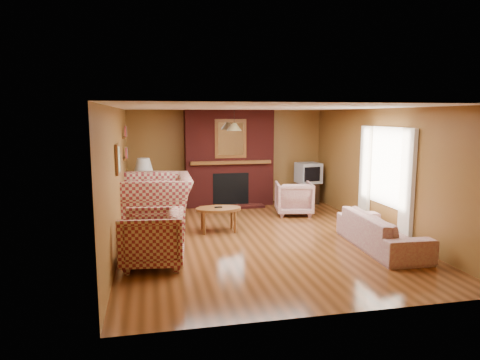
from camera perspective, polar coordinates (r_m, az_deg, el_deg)
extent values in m
plane|color=#4E2910|center=(8.12, 2.42, -7.59)|extent=(6.50, 6.50, 0.00)
plane|color=white|center=(7.79, 2.53, 9.61)|extent=(6.50, 6.50, 0.00)
plane|color=brown|center=(11.02, -1.72, 3.07)|extent=(6.50, 0.00, 6.50)
plane|color=brown|center=(4.83, 12.11, -4.29)|extent=(6.50, 0.00, 6.50)
plane|color=brown|center=(7.64, -16.00, 0.28)|extent=(0.00, 6.50, 6.50)
plane|color=brown|center=(8.82, 18.41, 1.24)|extent=(0.00, 6.50, 6.50)
cube|color=#4B1310|center=(10.78, -1.49, 2.94)|extent=(2.20, 0.50, 2.40)
cube|color=black|center=(10.65, -1.25, -1.19)|extent=(0.90, 0.06, 0.80)
cube|color=#4B1310|center=(10.57, -1.07, -3.59)|extent=(1.60, 0.35, 0.06)
cube|color=brown|center=(10.52, -1.22, 2.37)|extent=(2.00, 0.18, 0.08)
cube|color=brown|center=(10.50, -1.26, 5.53)|extent=(0.78, 0.05, 0.95)
cube|color=white|center=(10.47, -1.23, 5.52)|extent=(0.62, 0.02, 0.80)
cube|color=silver|center=(8.01, 21.40, -0.70)|extent=(0.08, 0.35, 2.00)
cube|color=silver|center=(9.29, 16.35, 0.75)|extent=(0.08, 0.35, 2.00)
cube|color=white|center=(8.63, 19.00, 1.73)|extent=(0.03, 1.10, 1.50)
cube|color=brown|center=(9.51, -15.07, 2.80)|extent=(0.06, 0.55, 0.04)
cube|color=brown|center=(9.47, -15.18, 5.51)|extent=(0.06, 0.55, 0.04)
cube|color=brown|center=(7.30, -16.03, 2.67)|extent=(0.04, 0.40, 0.50)
cube|color=silver|center=(7.30, -15.84, 2.68)|extent=(0.01, 0.32, 0.42)
cylinder|color=black|center=(10.04, -0.78, 8.36)|extent=(0.01, 0.01, 0.35)
cone|color=#B87F49|center=(10.04, -0.78, 7.11)|extent=(0.36, 0.36, 0.18)
imported|color=maroon|center=(8.91, -11.12, -2.78)|extent=(1.44, 1.65, 1.06)
imported|color=maroon|center=(6.64, -11.63, -7.64)|extent=(1.02, 1.00, 0.85)
imported|color=#B9AE8F|center=(7.76, 18.34, -6.51)|extent=(0.89, 2.08, 0.60)
imported|color=#B9AE8F|center=(9.92, 7.18, -2.42)|extent=(0.95, 0.97, 0.76)
ellipsoid|color=brown|center=(8.37, -2.91, -3.88)|extent=(0.89, 0.55, 0.05)
cube|color=black|center=(8.37, -2.91, -3.64)|extent=(0.15, 0.05, 0.02)
cylinder|color=brown|center=(8.65, -1.12, -5.10)|extent=(0.05, 0.05, 0.43)
cylinder|color=brown|center=(8.56, -5.07, -5.28)|extent=(0.05, 0.05, 0.43)
cylinder|color=brown|center=(8.31, -0.65, -5.68)|extent=(0.05, 0.05, 0.43)
cylinder|color=brown|center=(8.22, -4.77, -5.87)|extent=(0.05, 0.05, 0.43)
cube|color=brown|center=(10.19, -12.60, -2.74)|extent=(0.47, 0.47, 0.59)
sphere|color=silver|center=(10.11, -12.69, -0.15)|extent=(0.34, 0.34, 0.34)
cylinder|color=black|center=(10.09, -12.72, 0.92)|extent=(0.03, 0.03, 0.11)
cone|color=silver|center=(10.06, -12.76, 2.01)|extent=(0.43, 0.43, 0.30)
cube|color=black|center=(11.27, 9.03, -1.70)|extent=(0.52, 0.48, 0.54)
cube|color=#ADAFB4|center=(11.19, 9.09, 0.96)|extent=(0.62, 0.60, 0.52)
cube|color=black|center=(10.93, 9.61, 0.77)|extent=(0.43, 0.07, 0.37)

